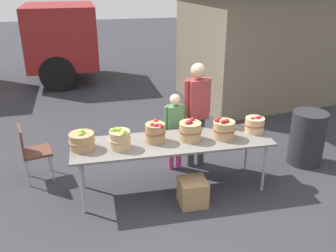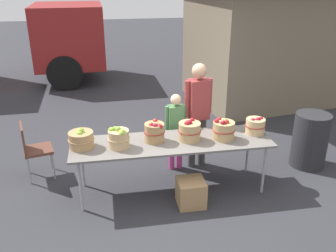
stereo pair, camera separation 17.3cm
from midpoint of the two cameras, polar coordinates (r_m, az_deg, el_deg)
ground_plane at (r=5.33m, az=-0.26°, el=-9.70°), size 40.00×40.00×0.00m
market_table at (r=4.98m, az=-0.27°, el=-2.77°), size 2.70×0.76×0.75m
apple_basket_green_0 at (r=4.86m, az=-14.20°, el=-2.22°), size 0.34×0.34×0.27m
apple_basket_green_1 at (r=4.77m, az=-8.48°, el=-1.94°), size 0.29×0.29×0.29m
apple_basket_red_0 at (r=4.91m, az=-2.98°, el=-0.95°), size 0.29×0.29×0.29m
apple_basket_red_1 at (r=4.97m, az=2.45°, el=-0.70°), size 0.31×0.31×0.29m
apple_basket_red_2 at (r=5.06m, az=7.67°, el=-0.48°), size 0.31×0.31×0.30m
apple_basket_red_3 at (r=5.33m, az=12.40°, el=0.25°), size 0.29×0.29×0.24m
vendor_adult at (r=5.55m, az=3.62°, el=2.87°), size 0.43×0.27×1.65m
child_customer at (r=5.53m, az=0.19°, el=-0.01°), size 0.32×0.16×1.22m
food_kiosk at (r=8.94m, az=12.97°, el=12.83°), size 3.92×3.42×2.74m
folding_chair at (r=5.69m, az=-21.32°, el=-3.30°), size 0.48×0.48×0.86m
trash_barrel at (r=6.19m, az=20.01°, el=-1.75°), size 0.54×0.54×0.87m
produce_crate at (r=4.94m, az=2.82°, el=-10.17°), size 0.36×0.36×0.36m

